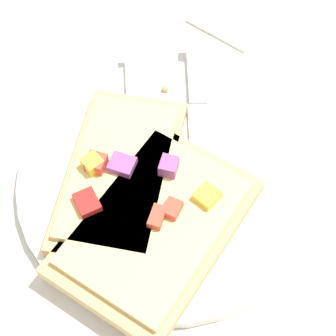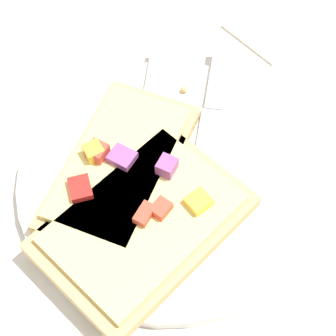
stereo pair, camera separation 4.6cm
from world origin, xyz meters
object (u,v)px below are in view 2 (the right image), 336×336
(fork, at_px, (142,148))
(pizza_slice_corner, at_px, (119,166))
(knife, at_px, (212,118))
(plate, at_px, (168,178))
(napkin, at_px, (287,16))
(pizza_slice_main, at_px, (144,222))

(fork, height_order, pizza_slice_corner, pizza_slice_corner)
(knife, bearing_deg, pizza_slice_corner, -45.80)
(plate, xyz_separation_m, fork, (-0.00, 0.03, 0.01))
(fork, relative_size, napkin, 1.41)
(pizza_slice_main, xyz_separation_m, napkin, (0.27, 0.09, -0.02))
(fork, xyz_separation_m, knife, (0.07, -0.02, 0.00))
(plate, height_order, pizza_slice_corner, pizza_slice_corner)
(plate, height_order, fork, fork)
(fork, distance_m, pizza_slice_main, 0.08)
(pizza_slice_main, bearing_deg, pizza_slice_corner, -113.60)
(pizza_slice_main, relative_size, napkin, 1.39)
(plate, distance_m, knife, 0.07)
(plate, height_order, knife, knife)
(napkin, bearing_deg, knife, -162.48)
(napkin, bearing_deg, pizza_slice_main, -161.38)
(pizza_slice_corner, bearing_deg, pizza_slice_main, -135.69)
(plate, xyz_separation_m, pizza_slice_corner, (-0.03, 0.03, 0.02))
(fork, distance_m, pizza_slice_corner, 0.03)
(knife, relative_size, pizza_slice_corner, 0.97)
(plate, bearing_deg, knife, 14.17)
(fork, relative_size, pizza_slice_corner, 0.95)
(pizza_slice_corner, relative_size, napkin, 1.48)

